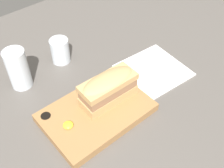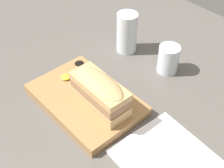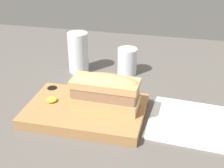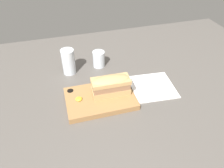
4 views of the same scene
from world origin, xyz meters
TOP-DOWN VIEW (x-y plane):
  - dining_table at (0.00, 0.00)cm, footprint 197.05×121.20cm
  - serving_board at (-0.96, -4.70)cm, footprint 29.07×19.65cm
  - sandwich at (4.07, -3.93)cm, footprint 16.34×7.23cm
  - mustard_dollop at (-9.93, -4.45)cm, footprint 2.71×2.71cm
  - water_glass at (-10.86, 19.76)cm, footprint 6.39×6.39cm
  - wine_glass at (4.63, 21.54)cm, footprint 6.13×6.13cm
  - napkin at (24.63, -2.26)cm, footprint 20.82×20.63cm

SIDE VIEW (x-z plane):
  - dining_table at x=0.00cm, z-range 0.00..2.00cm
  - napkin at x=24.63cm, z-range 2.00..2.40cm
  - serving_board at x=-0.96cm, z-range 1.97..4.58cm
  - mustard_dollop at x=-9.93cm, z-range 4.54..5.63cm
  - wine_glass at x=4.63cm, z-range 1.50..9.85cm
  - water_glass at x=-10.86cm, z-range 1.14..13.99cm
  - sandwich at x=4.07cm, z-range 4.88..13.55cm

